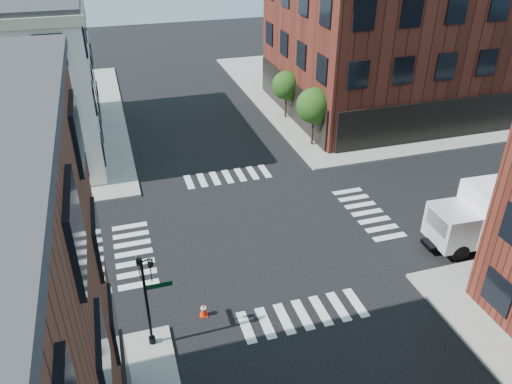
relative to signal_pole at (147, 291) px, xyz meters
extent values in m
plane|color=black|center=(6.72, 6.68, -2.86)|extent=(120.00, 120.00, 0.00)
cube|color=gray|center=(27.72, 27.68, -2.78)|extent=(30.00, 30.00, 0.15)
cube|color=#401810|center=(27.22, 22.68, 3.14)|extent=(25.00, 16.00, 12.00)
cylinder|color=black|center=(14.22, 16.68, -1.97)|extent=(0.18, 0.18, 1.47)
cylinder|color=black|center=(14.22, 16.68, -1.24)|extent=(0.12, 0.12, 1.47)
sphere|color=black|center=(14.22, 16.68, 0.44)|extent=(2.69, 2.69, 2.69)
sphere|color=black|center=(14.47, 16.58, -0.10)|extent=(1.85, 1.85, 1.85)
cylinder|color=black|center=(14.22, 22.68, -2.04)|extent=(0.18, 0.18, 1.33)
cylinder|color=black|center=(14.22, 22.68, -1.38)|extent=(0.12, 0.12, 1.33)
sphere|color=black|center=(14.22, 22.68, 0.14)|extent=(2.43, 2.43, 2.43)
sphere|color=black|center=(14.47, 22.58, -0.35)|extent=(1.67, 1.67, 1.67)
cylinder|color=black|center=(-0.08, -0.12, -0.56)|extent=(0.12, 0.12, 4.60)
cylinder|color=black|center=(-0.08, -0.12, -2.56)|extent=(0.28, 0.28, 0.30)
cube|color=#053819|center=(0.47, -0.12, 0.29)|extent=(1.10, 0.03, 0.22)
cube|color=#053819|center=(-0.08, 0.43, 0.54)|extent=(0.03, 1.10, 0.22)
imported|color=black|center=(0.27, -0.02, 1.04)|extent=(0.22, 0.18, 1.10)
imported|color=black|center=(-0.18, 0.23, 1.04)|extent=(0.18, 0.22, 1.10)
cube|color=maroon|center=(19.91, 3.16, -0.79)|extent=(2.17, 0.14, 0.69)
cube|color=silver|center=(16.11, 2.08, -1.33)|extent=(2.08, 2.45, 1.97)
cube|color=black|center=(15.17, 2.12, -0.98)|extent=(0.18, 1.88, 0.89)
cube|color=black|center=(18.67, 1.96, -2.36)|extent=(7.92, 1.34, 0.25)
cylinder|color=black|center=(16.06, 1.04, -2.36)|extent=(1.00, 0.39, 0.99)
cylinder|color=black|center=(16.15, 3.11, -2.36)|extent=(1.00, 0.39, 0.99)
cylinder|color=black|center=(19.70, 2.95, -2.36)|extent=(1.00, 0.39, 0.99)
cube|color=red|center=(2.38, 0.98, -2.84)|extent=(0.44, 0.44, 0.04)
cone|color=red|center=(2.38, 0.98, -2.52)|extent=(0.42, 0.42, 0.67)
cylinder|color=white|center=(2.38, 0.98, -2.43)|extent=(0.26, 0.26, 0.08)
camera|label=1|loc=(-0.31, -15.92, 13.48)|focal=35.00mm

